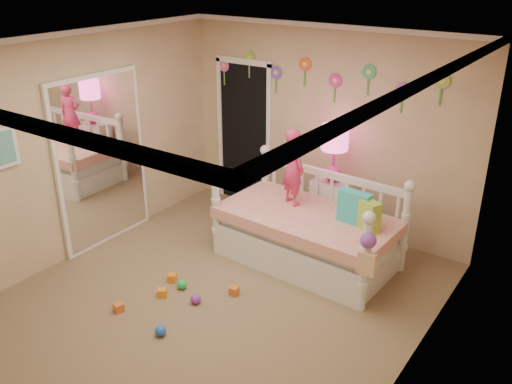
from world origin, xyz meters
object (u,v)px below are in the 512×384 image
Objects in this scene: daybed at (308,218)px; table_lamp at (335,144)px; child at (293,167)px; nightstand at (331,209)px.

table_lamp is at bearing 98.17° from daybed.
table_lamp is at bearing -89.25° from child.
child is at bearing -110.95° from table_lamp.
daybed is 2.84× the size of table_lamp.
nightstand is at bearing 0.00° from table_lamp.
child reaches higher than daybed.
table_lamp is (-0.07, 0.72, 0.68)m from daybed.
child reaches higher than table_lamp.
table_lamp reaches higher than nightstand.
child is at bearing -103.85° from nightstand.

